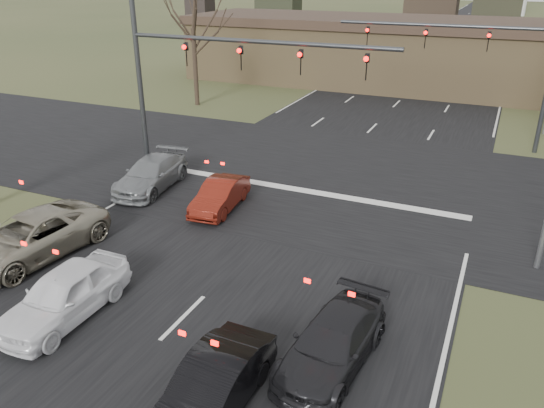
{
  "coord_description": "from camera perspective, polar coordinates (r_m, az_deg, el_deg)",
  "views": [
    {
      "loc": [
        7.24,
        -7.11,
        8.89
      ],
      "look_at": [
        0.9,
        7.04,
        2.0
      ],
      "focal_mm": 35.0,
      "sensor_mm": 36.0,
      "label": 1
    }
  ],
  "objects": [
    {
      "name": "mast_arm_near",
      "position": [
        23.97,
        -7.84,
        14.58
      ],
      "size": [
        12.12,
        0.24,
        8.0
      ],
      "color": "#383A3D",
      "rests_on": "ground"
    },
    {
      "name": "car_red_ahead",
      "position": [
        21.32,
        -5.6,
        0.95
      ],
      "size": [
        1.63,
        3.74,
        1.2
      ],
      "primitive_type": "imported",
      "rotation": [
        0.0,
        0.0,
        0.1
      ],
      "color": "maroon",
      "rests_on": "ground"
    },
    {
      "name": "car_charcoal_sedan",
      "position": [
        13.34,
        6.51,
        -14.64
      ],
      "size": [
        2.12,
        4.3,
        1.2
      ],
      "primitive_type": "imported",
      "rotation": [
        0.0,
        0.0,
        -0.11
      ],
      "color": "black",
      "rests_on": "ground"
    },
    {
      "name": "car_white_sedan",
      "position": [
        15.83,
        -21.45,
        -9.03
      ],
      "size": [
        1.69,
        4.17,
        1.42
      ],
      "primitive_type": "imported",
      "rotation": [
        0.0,
        0.0,
        0.0
      ],
      "color": "white",
      "rests_on": "ground"
    },
    {
      "name": "road_cross",
      "position": [
        24.9,
        5.6,
        2.96
      ],
      "size": [
        200.0,
        14.0,
        0.02
      ],
      "primitive_type": "cube",
      "color": "black",
      "rests_on": "ground"
    },
    {
      "name": "car_silver_suv",
      "position": [
        19.41,
        -24.51,
        -3.23
      ],
      "size": [
        3.05,
        5.51,
        1.46
      ],
      "primitive_type": "imported",
      "rotation": [
        0.0,
        0.0,
        -0.12
      ],
      "color": "gray",
      "rests_on": "ground"
    },
    {
      "name": "mast_arm_far",
      "position": [
        30.38,
        22.72,
        14.87
      ],
      "size": [
        11.12,
        0.24,
        8.0
      ],
      "color": "#383A3D",
      "rests_on": "ground"
    },
    {
      "name": "building",
      "position": [
        45.84,
        17.96,
        15.04
      ],
      "size": [
        42.4,
        10.4,
        5.3
      ],
      "color": "olive",
      "rests_on": "ground"
    },
    {
      "name": "road_main",
      "position": [
        68.08,
        18.48,
        15.29
      ],
      "size": [
        14.0,
        300.0,
        0.02
      ],
      "primitive_type": "cube",
      "color": "black",
      "rests_on": "ground"
    },
    {
      "name": "ground",
      "position": [
        13.49,
        -16.82,
        -18.53
      ],
      "size": [
        360.0,
        360.0,
        0.0
      ],
      "primitive_type": "plane",
      "color": "#394323",
      "rests_on": "ground"
    },
    {
      "name": "car_grey_ahead",
      "position": [
        23.86,
        -12.88,
        3.16
      ],
      "size": [
        2.38,
        4.74,
        1.32
      ],
      "primitive_type": "imported",
      "rotation": [
        0.0,
        0.0,
        0.12
      ],
      "color": "gray",
      "rests_on": "ground"
    },
    {
      "name": "car_black_hatch",
      "position": [
        12.15,
        -6.41,
        -19.0
      ],
      "size": [
        1.38,
        3.88,
        1.27
      ],
      "primitive_type": "imported",
      "rotation": [
        0.0,
        0.0,
        -0.01
      ],
      "color": "black",
      "rests_on": "ground"
    }
  ]
}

